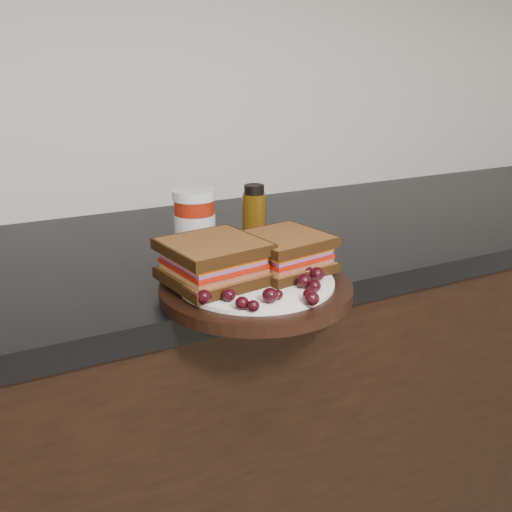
{
  "coord_description": "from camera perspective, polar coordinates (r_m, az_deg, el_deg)",
  "views": [
    {
      "loc": [
        -0.32,
        0.74,
        1.22
      ],
      "look_at": [
        0.04,
        1.42,
        0.96
      ],
      "focal_mm": 40.0,
      "sensor_mm": 36.0,
      "label": 1
    }
  ],
  "objects": [
    {
      "name": "grape_12",
      "position": [
        0.85,
        5.93,
        -1.16
      ],
      "size": [
        0.02,
        0.02,
        0.02
      ],
      "primitive_type": "ellipsoid",
      "color": "black",
      "rests_on": "plate"
    },
    {
      "name": "grape_2",
      "position": [
        0.72,
        -1.4,
        -4.72
      ],
      "size": [
        0.02,
        0.02,
        0.02
      ],
      "primitive_type": "ellipsoid",
      "color": "black",
      "rests_on": "plate"
    },
    {
      "name": "grape_8",
      "position": [
        0.78,
        5.88,
        -2.99
      ],
      "size": [
        0.02,
        0.02,
        0.02
      ],
      "primitive_type": "ellipsoid",
      "color": "black",
      "rests_on": "plate"
    },
    {
      "name": "grape_4",
      "position": [
        0.74,
        1.42,
        -3.95
      ],
      "size": [
        0.02,
        0.02,
        0.02
      ],
      "primitive_type": "ellipsoid",
      "color": "black",
      "rests_on": "plate"
    },
    {
      "name": "grape_9",
      "position": [
        0.79,
        4.84,
        -2.5
      ],
      "size": [
        0.02,
        0.02,
        0.02
      ],
      "primitive_type": "ellipsoid",
      "color": "black",
      "rests_on": "plate"
    },
    {
      "name": "grape_1",
      "position": [
        0.75,
        -2.73,
        -3.91
      ],
      "size": [
        0.02,
        0.02,
        0.02
      ],
      "primitive_type": "ellipsoid",
      "color": "black",
      "rests_on": "plate"
    },
    {
      "name": "grape_20",
      "position": [
        0.79,
        -3.35,
        -2.56
      ],
      "size": [
        0.02,
        0.02,
        0.02
      ],
      "primitive_type": "ellipsoid",
      "color": "black",
      "rests_on": "plate"
    },
    {
      "name": "grape_11",
      "position": [
        0.83,
        5.15,
        -1.65
      ],
      "size": [
        0.02,
        0.02,
        0.02
      ],
      "primitive_type": "ellipsoid",
      "color": "black",
      "rests_on": "plate"
    },
    {
      "name": "base_cabinets",
      "position": [
        1.28,
        -7.68,
        -19.5
      ],
      "size": [
        3.96,
        0.58,
        0.86
      ],
      "primitive_type": "cube",
      "color": "black",
      "rests_on": "ground_plane"
    },
    {
      "name": "grape_22",
      "position": [
        0.82,
        -4.55,
        -1.94
      ],
      "size": [
        0.02,
        0.02,
        0.02
      ],
      "primitive_type": "ellipsoid",
      "color": "black",
      "rests_on": "plate"
    },
    {
      "name": "grape_17",
      "position": [
        0.83,
        -4.07,
        -1.49
      ],
      "size": [
        0.02,
        0.02,
        0.02
      ],
      "primitive_type": "ellipsoid",
      "color": "black",
      "rests_on": "plate"
    },
    {
      "name": "grape_23",
      "position": [
        0.81,
        -6.64,
        -2.15
      ],
      "size": [
        0.02,
        0.02,
        0.02
      ],
      "primitive_type": "ellipsoid",
      "color": "black",
      "rests_on": "plate"
    },
    {
      "name": "grape_3",
      "position": [
        0.72,
        -0.27,
        -5.01
      ],
      "size": [
        0.02,
        0.02,
        0.01
      ],
      "primitive_type": "ellipsoid",
      "color": "black",
      "rests_on": "plate"
    },
    {
      "name": "grape_5",
      "position": [
        0.75,
        2.19,
        -3.88
      ],
      "size": [
        0.01,
        0.01,
        0.01
      ],
      "primitive_type": "ellipsoid",
      "color": "black",
      "rests_on": "plate"
    },
    {
      "name": "grape_19",
      "position": [
        0.8,
        -5.73,
        -2.35
      ],
      "size": [
        0.02,
        0.02,
        0.02
      ],
      "primitive_type": "ellipsoid",
      "color": "black",
      "rests_on": "plate"
    },
    {
      "name": "sandwich_left",
      "position": [
        0.81,
        -4.28,
        -0.53
      ],
      "size": [
        0.15,
        0.15,
        0.06
      ],
      "primitive_type": null,
      "rotation": [
        0.0,
        0.0,
        0.14
      ],
      "color": "brown",
      "rests_on": "plate"
    },
    {
      "name": "grape_10",
      "position": [
        0.82,
        6.12,
        -1.8
      ],
      "size": [
        0.02,
        0.02,
        0.02
      ],
      "primitive_type": "ellipsoid",
      "color": "black",
      "rests_on": "plate"
    },
    {
      "name": "condiment_jar",
      "position": [
        1.01,
        -6.14,
        3.51
      ],
      "size": [
        0.08,
        0.08,
        0.11
      ],
      "primitive_type": "cylinder",
      "rotation": [
        0.0,
        0.0,
        -0.04
      ],
      "color": "#981D0B",
      "rests_on": "countertop"
    },
    {
      "name": "sandwich_right",
      "position": [
        0.86,
        2.86,
        0.37
      ],
      "size": [
        0.14,
        0.14,
        0.05
      ],
      "primitive_type": null,
      "rotation": [
        0.0,
        0.0,
        0.16
      ],
      "color": "brown",
      "rests_on": "plate"
    },
    {
      "name": "grape_14",
      "position": [
        0.89,
        3.59,
        -0.4
      ],
      "size": [
        0.01,
        0.01,
        0.01
      ],
      "primitive_type": "ellipsoid",
      "color": "black",
      "rests_on": "plate"
    },
    {
      "name": "grape_18",
      "position": [
        0.82,
        -6.44,
        -1.95
      ],
      "size": [
        0.02,
        0.02,
        0.02
      ],
      "primitive_type": "ellipsoid",
      "color": "black",
      "rests_on": "plate"
    },
    {
      "name": "grape_13",
      "position": [
        0.88,
        4.89,
        -0.44
      ],
      "size": [
        0.02,
        0.02,
        0.02
      ],
      "primitive_type": "ellipsoid",
      "color": "black",
      "rests_on": "plate"
    },
    {
      "name": "grape_15",
      "position": [
        0.86,
        1.9,
        -0.78
      ],
      "size": [
        0.02,
        0.02,
        0.02
      ],
      "primitive_type": "ellipsoid",
      "color": "black",
      "rests_on": "plate"
    },
    {
      "name": "oil_bottle",
      "position": [
        1.02,
        -0.19,
        3.88
      ],
      "size": [
        0.05,
        0.05,
        0.12
      ],
      "primitive_type": "cylinder",
      "rotation": [
        0.0,
        0.0,
        -0.3
      ],
      "color": "#4D3107",
      "rests_on": "countertop"
    },
    {
      "name": "grape_21",
      "position": [
        0.78,
        -3.67,
        -3.02
      ],
      "size": [
        0.02,
        0.02,
        0.02
      ],
      "primitive_type": "ellipsoid",
      "color": "black",
      "rests_on": "plate"
    },
    {
      "name": "countertop",
      "position": [
        1.06,
        -8.73,
        -0.12
      ],
      "size": [
        3.98,
        0.6,
        0.04
      ],
      "primitive_type": "cube",
      "color": "black",
      "rests_on": "base_cabinets"
    },
    {
      "name": "plate",
      "position": [
        0.83,
        0.0,
        -3.34
      ],
      "size": [
        0.28,
        0.28,
        0.02
      ],
      "primitive_type": "cylinder",
      "color": "black",
      "rests_on": "countertop"
    },
    {
      "name": "grape_16",
      "position": [
        0.86,
        -3.98,
        -0.93
      ],
      "size": [
        0.02,
        0.02,
        0.02
      ],
      "primitive_type": "ellipsoid",
      "color": "black",
      "rests_on": "plate"
    },
    {
      "name": "grape_7",
      "position": [
        0.75,
        5.39,
        -3.88
      ],
      "size": [
        0.02,
        0.02,
        0.02
      ],
      "primitive_type": "ellipsoid",
      "color": "black",
      "rests_on": "plate"
    },
    {
      "name": "grape_24",
      "position": [
        0.79,
        -4.48,
        -2.65
      ],
      "size": [
        0.02,
        0.02,
        0.02
      ],
      "primitive_type": "ellipsoid",
      "color": "black",
      "rests_on": "plate"
    },
    {
      "name": "grape_6",
      "position": [
        0.74,
        5.62,
        -4.26
      ],
      "size": [
        0.02,
        0.02,
        0.02
      ],
      "primitive_type": "ellipsoid",
      "color": "black",
      "rests_on": "plate"
    },
    {
      "name": "grape_0",
      "position": [
        0.74,
        -5.24,
        -4.09
      ],
      "size": [
        0.02,
        0.02,
        0.02
      ],
      "primitive_type": "ellipsoid",
      "color": "black",
      "rests_on": "plate"
    }
  ]
}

